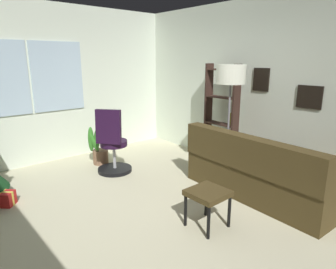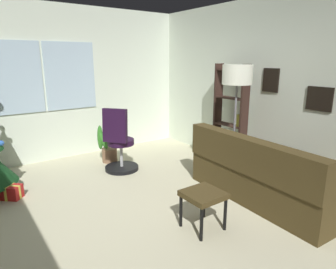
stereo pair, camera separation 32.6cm
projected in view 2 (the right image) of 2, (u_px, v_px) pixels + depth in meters
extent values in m
cube|color=beige|center=(149.00, 222.00, 3.50)|extent=(4.71, 5.68, 0.10)
cube|color=silver|center=(64.00, 84.00, 5.41)|extent=(4.71, 0.10, 2.76)
cube|color=silver|center=(13.00, 78.00, 4.86)|extent=(0.90, 0.03, 1.20)
cube|color=silver|center=(70.00, 76.00, 5.40)|extent=(0.90, 0.03, 1.20)
cube|color=silver|center=(281.00, 89.00, 4.51)|extent=(0.10, 5.68, 2.76)
cube|color=black|center=(271.00, 80.00, 4.56)|extent=(0.02, 0.28, 0.36)
cube|color=black|center=(319.00, 99.00, 4.00)|extent=(0.02, 0.36, 0.32)
cube|color=#43351A|center=(265.00, 183.00, 3.95)|extent=(0.97, 2.12, 0.44)
cube|color=#43351A|center=(249.00, 156.00, 3.66)|extent=(0.34, 2.08, 0.44)
cube|color=#43351A|center=(217.00, 143.00, 4.66)|extent=(0.84, 0.19, 0.20)
cube|color=#AC2120|center=(301.00, 174.00, 3.21)|extent=(0.16, 0.41, 0.40)
cube|color=beige|center=(221.00, 146.00, 4.26)|extent=(0.26, 0.43, 0.41)
cube|color=#A52F22|center=(233.00, 150.00, 4.07)|extent=(0.20, 0.42, 0.40)
cube|color=#43351A|center=(203.00, 195.00, 3.20)|extent=(0.41, 0.40, 0.06)
cylinder|color=black|center=(201.00, 224.00, 3.02)|extent=(0.04, 0.04, 0.37)
cylinder|color=black|center=(225.00, 214.00, 3.22)|extent=(0.04, 0.04, 0.37)
cylinder|color=black|center=(181.00, 211.00, 3.29)|extent=(0.04, 0.04, 0.37)
cylinder|color=black|center=(204.00, 202.00, 3.48)|extent=(0.04, 0.04, 0.37)
sphere|color=blue|center=(1.00, 143.00, 4.02)|extent=(0.08, 0.08, 0.08)
cube|color=red|center=(10.00, 192.00, 3.97)|extent=(0.34, 0.33, 0.18)
cube|color=#EAD84C|center=(10.00, 192.00, 3.97)|extent=(0.24, 0.23, 0.19)
cube|color=#EAD84C|center=(10.00, 192.00, 3.97)|extent=(0.16, 0.16, 0.19)
cylinder|color=black|center=(122.00, 168.00, 5.02)|extent=(0.56, 0.56, 0.06)
cylinder|color=#B2B2B7|center=(121.00, 154.00, 4.96)|extent=(0.05, 0.05, 0.43)
cylinder|color=black|center=(121.00, 142.00, 4.91)|extent=(0.44, 0.44, 0.09)
cube|color=black|center=(115.00, 126.00, 4.65)|extent=(0.34, 0.38, 0.54)
cube|color=#311F19|center=(244.00, 119.00, 4.84)|extent=(0.18, 0.04, 1.75)
cube|color=#311F19|center=(217.00, 113.00, 5.31)|extent=(0.18, 0.04, 1.75)
cube|color=#311F19|center=(228.00, 151.00, 5.23)|extent=(0.18, 0.56, 0.02)
cube|color=#311F19|center=(230.00, 125.00, 5.11)|extent=(0.18, 0.56, 0.02)
cube|color=#311F19|center=(231.00, 98.00, 5.00)|extent=(0.18, 0.56, 0.02)
cube|color=#311F19|center=(232.00, 70.00, 4.88)|extent=(0.18, 0.56, 0.02)
cube|color=#9F2916|center=(239.00, 147.00, 5.04)|extent=(0.16, 0.05, 0.22)
cube|color=navy|center=(236.00, 148.00, 5.10)|extent=(0.13, 0.06, 0.14)
cube|color=beige|center=(233.00, 146.00, 5.15)|extent=(0.14, 0.05, 0.18)
cube|color=#286833|center=(230.00, 146.00, 5.22)|extent=(0.13, 0.08, 0.15)
cube|color=#6F3F6D|center=(226.00, 144.00, 5.27)|extent=(0.14, 0.05, 0.20)
cube|color=#C27624|center=(223.00, 143.00, 5.32)|extent=(0.16, 0.07, 0.19)
cube|color=#49494C|center=(220.00, 142.00, 5.38)|extent=(0.16, 0.05, 0.17)
cube|color=olive|center=(240.00, 120.00, 4.93)|extent=(0.14, 0.05, 0.21)
cylinder|color=slate|center=(231.00, 178.00, 4.62)|extent=(0.28, 0.28, 0.03)
cylinder|color=slate|center=(234.00, 133.00, 4.44)|extent=(0.03, 0.03, 1.44)
cylinder|color=white|center=(237.00, 75.00, 4.22)|extent=(0.43, 0.43, 0.28)
cylinder|color=brown|center=(110.00, 155.00, 5.39)|extent=(0.27, 0.27, 0.25)
ellipsoid|color=#337C26|center=(106.00, 138.00, 5.24)|extent=(0.16, 0.22, 0.43)
ellipsoid|color=#337C26|center=(103.00, 140.00, 5.24)|extent=(0.20, 0.17, 0.37)
ellipsoid|color=#337C26|center=(100.00, 137.00, 5.25)|extent=(0.12, 0.13, 0.44)
ellipsoid|color=#337C26|center=(117.00, 139.00, 5.46)|extent=(0.14, 0.15, 0.28)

